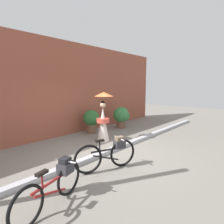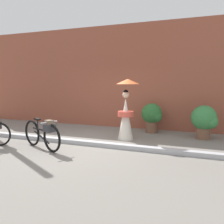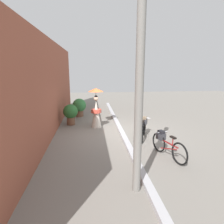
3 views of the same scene
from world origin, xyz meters
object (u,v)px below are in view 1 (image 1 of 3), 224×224
(person_with_parasol, at_px, (103,118))
(bicycle_near_officer, at_px, (109,153))
(potted_plant_small, at_px, (92,120))
(bicycle_far_side, at_px, (54,184))
(potted_plant_by_door, at_px, (122,116))

(person_with_parasol, bearing_deg, bicycle_near_officer, -133.12)
(person_with_parasol, relative_size, potted_plant_small, 1.81)
(bicycle_far_side, distance_m, person_with_parasol, 4.10)
(person_with_parasol, xyz_separation_m, potted_plant_by_door, (2.30, 0.91, -0.30))
(bicycle_far_side, height_order, potted_plant_small, potted_plant_small)
(bicycle_near_officer, xyz_separation_m, potted_plant_by_door, (4.03, 2.76, 0.17))
(bicycle_near_officer, bearing_deg, bicycle_far_side, -170.76)
(bicycle_near_officer, distance_m, bicycle_far_side, 1.76)
(person_with_parasol, bearing_deg, potted_plant_small, 65.10)
(bicycle_near_officer, distance_m, person_with_parasol, 2.58)
(bicycle_far_side, bearing_deg, bicycle_near_officer, 9.24)
(bicycle_far_side, relative_size, person_with_parasol, 0.87)
(bicycle_far_side, xyz_separation_m, potted_plant_by_door, (5.77, 3.04, 0.19))
(bicycle_near_officer, height_order, potted_plant_by_door, potted_plant_by_door)
(bicycle_near_officer, height_order, person_with_parasol, person_with_parasol)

